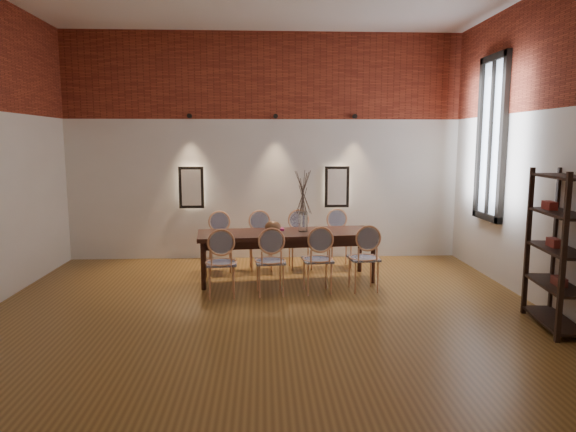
{
  "coord_description": "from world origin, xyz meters",
  "views": [
    {
      "loc": [
        -0.03,
        -5.72,
        2.09
      ],
      "look_at": [
        0.32,
        1.53,
        1.05
      ],
      "focal_mm": 32.0,
      "sensor_mm": 36.0,
      "label": 1
    }
  ],
  "objects_px": {
    "chair_near_b": "(270,261)",
    "chair_near_d": "(364,258)",
    "chair_far_b": "(261,242)",
    "dining_table": "(287,256)",
    "chair_near_c": "(317,260)",
    "chair_far_d": "(339,239)",
    "vase": "(303,222)",
    "chair_far_a": "(220,243)",
    "chair_far_c": "(300,241)",
    "chair_near_a": "(221,263)",
    "book": "(275,229)",
    "bowl": "(273,227)",
    "shelving_rack": "(559,250)"
  },
  "relations": [
    {
      "from": "chair_near_b",
      "to": "chair_far_a",
      "type": "distance_m",
      "value": 1.57
    },
    {
      "from": "chair_far_c",
      "to": "chair_near_a",
      "type": "bearing_deg",
      "value": 46.74
    },
    {
      "from": "chair_far_b",
      "to": "bowl",
      "type": "distance_m",
      "value": 0.85
    },
    {
      "from": "chair_near_c",
      "to": "chair_far_a",
      "type": "relative_size",
      "value": 1.0
    },
    {
      "from": "chair_near_b",
      "to": "chair_near_d",
      "type": "height_order",
      "value": "same"
    },
    {
      "from": "chair_far_a",
      "to": "chair_far_d",
      "type": "bearing_deg",
      "value": -180.0
    },
    {
      "from": "chair_near_a",
      "to": "chair_far_b",
      "type": "xyz_separation_m",
      "value": [
        0.53,
        1.47,
        0.0
      ]
    },
    {
      "from": "chair_near_b",
      "to": "chair_far_c",
      "type": "relative_size",
      "value": 1.0
    },
    {
      "from": "chair_far_d",
      "to": "book",
      "type": "distance_m",
      "value": 1.3
    },
    {
      "from": "chair_near_d",
      "to": "chair_far_a",
      "type": "distance_m",
      "value": 2.45
    },
    {
      "from": "dining_table",
      "to": "chair_far_c",
      "type": "height_order",
      "value": "chair_far_c"
    },
    {
      "from": "chair_far_d",
      "to": "bowl",
      "type": "height_order",
      "value": "chair_far_d"
    },
    {
      "from": "bowl",
      "to": "shelving_rack",
      "type": "xyz_separation_m",
      "value": [
        3.17,
        -2.1,
        0.06
      ]
    },
    {
      "from": "chair_near_b",
      "to": "chair_far_a",
      "type": "height_order",
      "value": "same"
    },
    {
      "from": "vase",
      "to": "book",
      "type": "xyz_separation_m",
      "value": [
        -0.42,
        0.14,
        -0.14
      ]
    },
    {
      "from": "chair_far_b",
      "to": "book",
      "type": "bearing_deg",
      "value": 108.66
    },
    {
      "from": "chair_far_c",
      "to": "chair_far_a",
      "type": "bearing_deg",
      "value": 0.0
    },
    {
      "from": "chair_far_b",
      "to": "shelving_rack",
      "type": "height_order",
      "value": "shelving_rack"
    },
    {
      "from": "chair_near_c",
      "to": "chair_far_a",
      "type": "xyz_separation_m",
      "value": [
        -1.46,
        1.28,
        0.0
      ]
    },
    {
      "from": "chair_near_b",
      "to": "chair_far_d",
      "type": "height_order",
      "value": "same"
    },
    {
      "from": "chair_far_b",
      "to": "chair_near_d",
      "type": "bearing_deg",
      "value": 133.26
    },
    {
      "from": "vase",
      "to": "chair_far_d",
      "type": "bearing_deg",
      "value": 48.88
    },
    {
      "from": "dining_table",
      "to": "chair_near_a",
      "type": "relative_size",
      "value": 2.84
    },
    {
      "from": "chair_near_a",
      "to": "chair_near_c",
      "type": "distance_m",
      "value": 1.33
    },
    {
      "from": "chair_far_a",
      "to": "chair_far_b",
      "type": "height_order",
      "value": "same"
    },
    {
      "from": "book",
      "to": "chair_far_b",
      "type": "bearing_deg",
      "value": 114.12
    },
    {
      "from": "chair_far_d",
      "to": "chair_near_b",
      "type": "bearing_deg",
      "value": 46.74
    },
    {
      "from": "chair_near_b",
      "to": "bowl",
      "type": "relative_size",
      "value": 3.92
    },
    {
      "from": "chair_near_b",
      "to": "vase",
      "type": "height_order",
      "value": "vase"
    },
    {
      "from": "chair_far_c",
      "to": "book",
      "type": "relative_size",
      "value": 3.62
    },
    {
      "from": "chair_near_a",
      "to": "chair_far_c",
      "type": "bearing_deg",
      "value": 46.74
    },
    {
      "from": "chair_near_a",
      "to": "book",
      "type": "xyz_separation_m",
      "value": [
        0.76,
        0.96,
        0.3
      ]
    },
    {
      "from": "chair_near_a",
      "to": "vase",
      "type": "bearing_deg",
      "value": 29.51
    },
    {
      "from": "chair_near_c",
      "to": "chair_far_d",
      "type": "relative_size",
      "value": 1.0
    },
    {
      "from": "chair_near_d",
      "to": "chair_far_c",
      "type": "xyz_separation_m",
      "value": [
        -0.8,
        1.35,
        0.0
      ]
    },
    {
      "from": "chair_far_b",
      "to": "chair_far_c",
      "type": "distance_m",
      "value": 0.67
    },
    {
      "from": "vase",
      "to": "book",
      "type": "relative_size",
      "value": 1.15
    },
    {
      "from": "chair_near_a",
      "to": "chair_far_d",
      "type": "height_order",
      "value": "same"
    },
    {
      "from": "chair_far_b",
      "to": "book",
      "type": "xyz_separation_m",
      "value": [
        0.23,
        -0.51,
        0.3
      ]
    },
    {
      "from": "chair_near_b",
      "to": "chair_far_b",
      "type": "bearing_deg",
      "value": 90.0
    },
    {
      "from": "dining_table",
      "to": "chair_near_c",
      "type": "distance_m",
      "value": 0.79
    },
    {
      "from": "dining_table",
      "to": "vase",
      "type": "bearing_deg",
      "value": 0.0
    },
    {
      "from": "chair_far_a",
      "to": "chair_far_c",
      "type": "xyz_separation_m",
      "value": [
        1.33,
        0.13,
        0.0
      ]
    },
    {
      "from": "chair_near_a",
      "to": "chair_near_d",
      "type": "xyz_separation_m",
      "value": [
        1.99,
        0.19,
        0.0
      ]
    },
    {
      "from": "chair_far_a",
      "to": "chair_far_b",
      "type": "bearing_deg",
      "value": -180.0
    },
    {
      "from": "chair_near_b",
      "to": "chair_far_b",
      "type": "distance_m",
      "value": 1.42
    },
    {
      "from": "chair_far_d",
      "to": "shelving_rack",
      "type": "bearing_deg",
      "value": 118.81
    },
    {
      "from": "chair_far_a",
      "to": "chair_far_b",
      "type": "distance_m",
      "value": 0.67
    },
    {
      "from": "chair_far_a",
      "to": "chair_near_a",
      "type": "bearing_deg",
      "value": 90.0
    },
    {
      "from": "chair_far_a",
      "to": "bowl",
      "type": "relative_size",
      "value": 3.92
    }
  ]
}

